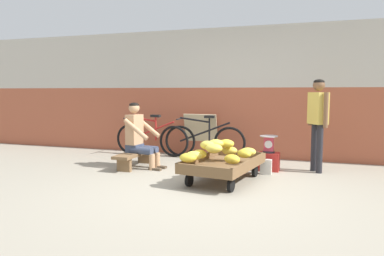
{
  "coord_description": "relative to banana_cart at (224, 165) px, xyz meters",
  "views": [
    {
      "loc": [
        1.39,
        -4.67,
        1.34
      ],
      "look_at": [
        -0.49,
        0.88,
        0.75
      ],
      "focal_mm": 34.47,
      "sensor_mm": 36.0,
      "label": 1
    }
  ],
  "objects": [
    {
      "name": "vendor_seated",
      "position": [
        -1.65,
        0.5,
        0.33
      ],
      "size": [
        0.7,
        0.52,
        1.14
      ],
      "color": "tan",
      "rests_on": "ground"
    },
    {
      "name": "plastic_crate",
      "position": [
        0.53,
        0.99,
        -0.09
      ],
      "size": [
        0.36,
        0.28,
        0.3
      ],
      "color": "red",
      "rests_on": "ground"
    },
    {
      "name": "weighing_scale",
      "position": [
        0.53,
        0.99,
        0.21
      ],
      "size": [
        0.3,
        0.3,
        0.29
      ],
      "color": "#28282D",
      "rests_on": "plastic_crate"
    },
    {
      "name": "banana_cart",
      "position": [
        0.0,
        0.0,
        0.0
      ],
      "size": [
        1.06,
        1.55,
        0.36
      ],
      "color": "brown",
      "rests_on": "ground"
    },
    {
      "name": "sign_board",
      "position": [
        -0.99,
        2.05,
        0.19
      ],
      "size": [
        0.7,
        0.27,
        0.87
      ],
      "color": "#C6B289",
      "rests_on": "ground"
    },
    {
      "name": "bicycle_near_left",
      "position": [
        -1.97,
        1.68,
        0.11
      ],
      "size": [
        1.66,
        0.48,
        0.86
      ],
      "color": "black",
      "rests_on": "ground"
    },
    {
      "name": "shopping_bag",
      "position": [
        0.53,
        0.68,
        -0.12
      ],
      "size": [
        0.18,
        0.12,
        0.24
      ],
      "primitive_type": "cube",
      "color": "silver",
      "rests_on": "ground"
    },
    {
      "name": "ground_plane",
      "position": [
        -0.11,
        -0.58,
        -0.24
      ],
      "size": [
        80.0,
        80.0,
        0.0
      ],
      "primitive_type": "plane",
      "color": "gray"
    },
    {
      "name": "bicycle_far_left",
      "position": [
        -0.84,
        1.78,
        0.11
      ],
      "size": [
        1.66,
        0.48,
        0.86
      ],
      "color": "black",
      "rests_on": "ground"
    },
    {
      "name": "back_wall",
      "position": [
        -0.11,
        2.22,
        1.07
      ],
      "size": [
        16.0,
        0.3,
        2.61
      ],
      "color": "#A35138",
      "rests_on": "ground"
    },
    {
      "name": "banana_pile",
      "position": [
        -0.07,
        -0.09,
        0.23
      ],
      "size": [
        0.96,
        1.04,
        0.27
      ],
      "color": "gold",
      "rests_on": "banana_cart"
    },
    {
      "name": "customer_adult",
      "position": [
        1.3,
        1.11,
        0.71
      ],
      "size": [
        0.34,
        0.42,
        1.53
      ],
      "color": "#232328",
      "rests_on": "ground"
    },
    {
      "name": "low_bench",
      "position": [
        -1.74,
        0.5,
        -0.04
      ],
      "size": [
        0.3,
        1.1,
        0.27
      ],
      "color": "brown",
      "rests_on": "ground"
    }
  ]
}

